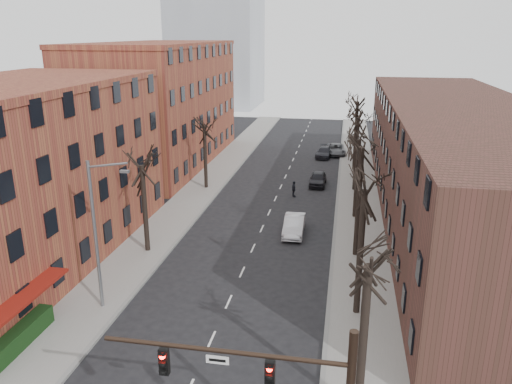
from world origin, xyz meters
The scene contains 20 objects.
sidewalk_left centered at (-8.00, 35.00, 0.07)m, with size 4.00×90.00×0.15m, color gray.
sidewalk_right centered at (8.00, 35.00, 0.07)m, with size 4.00×90.00×0.15m, color gray.
building_left_near centered at (-16.00, 15.00, 6.00)m, with size 12.00×26.00×12.00m, color brown.
building_left_far centered at (-16.00, 44.00, 7.00)m, with size 12.00×28.00×14.00m, color brown.
building_right centered at (16.00, 30.00, 5.00)m, with size 12.00×50.00×10.00m, color #4B2923.
awning_left centered at (-9.40, 6.00, 0.00)m, with size 1.20×7.00×0.15m, color maroon.
hedge centered at (-9.50, 5.00, 0.65)m, with size 0.80×6.00×1.00m, color #183813.
tree_right_b centered at (7.60, 12.00, 0.00)m, with size 5.20×5.20×10.80m, color black, non-canonical shape.
tree_right_c centered at (7.60, 20.00, 0.00)m, with size 5.20×5.20×11.60m, color black, non-canonical shape.
tree_right_d centered at (7.60, 28.00, 0.00)m, with size 5.20×5.20×10.00m, color black, non-canonical shape.
tree_right_e centered at (7.60, 36.00, 0.00)m, with size 5.20×5.20×10.80m, color black, non-canonical shape.
tree_right_f centered at (7.60, 44.00, 0.00)m, with size 5.20×5.20×11.60m, color black, non-canonical shape.
tree_left_a centered at (-7.60, 18.00, 0.00)m, with size 5.20×5.20×9.50m, color black, non-canonical shape.
tree_left_b centered at (-7.60, 34.00, 0.00)m, with size 5.20×5.20×9.50m, color black, non-canonical shape.
streetlight centered at (-7.03, 10.00, 5.01)m, with size 2.45×0.22×9.03m.
silver_sedan centered at (2.75, 23.40, 0.74)m, with size 1.58×4.52×1.49m, color silver.
parked_car_near centered at (3.80, 37.31, 0.71)m, with size 1.69×4.19×1.43m, color black.
parked_car_mid centered at (3.80, 50.01, 0.64)m, with size 1.80×4.42×1.28m, color #212229.
parked_car_far centered at (5.30, 51.87, 0.70)m, with size 2.31×5.00×1.39m, color #505256.
pedestrian_crossing centered at (1.70, 32.90, 0.80)m, with size 0.94×0.39×1.60m, color black.
Camera 1 is at (6.42, -14.04, 15.61)m, focal length 35.00 mm.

